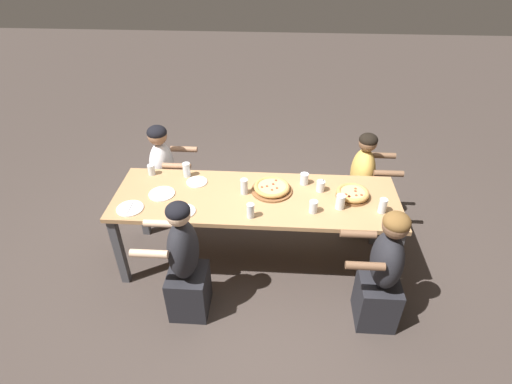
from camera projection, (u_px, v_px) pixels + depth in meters
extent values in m
plane|color=#423833|center=(256.00, 260.00, 3.99)|extent=(18.00, 18.00, 0.00)
cube|color=tan|center=(256.00, 198.00, 3.55)|extent=(2.53, 0.80, 0.04)
cube|color=#4C4C51|center=(119.00, 251.00, 3.56)|extent=(0.07, 0.07, 0.74)
cube|color=#4C4C51|center=(393.00, 264.00, 3.44)|extent=(0.07, 0.07, 0.74)
cube|color=#4C4C51|center=(142.00, 205.00, 4.11)|extent=(0.07, 0.07, 0.74)
cube|color=#4C4C51|center=(378.00, 214.00, 3.99)|extent=(0.07, 0.07, 0.74)
cylinder|color=brown|center=(352.00, 196.00, 3.53)|extent=(0.29, 0.29, 0.02)
torus|color=tan|center=(353.00, 193.00, 3.50)|extent=(0.29, 0.29, 0.04)
cylinder|color=#E5C675|center=(353.00, 194.00, 3.51)|extent=(0.23, 0.23, 0.04)
cylinder|color=#C6422D|center=(349.00, 196.00, 3.44)|extent=(0.02, 0.02, 0.01)
cylinder|color=#C6422D|center=(355.00, 189.00, 3.53)|extent=(0.02, 0.02, 0.01)
cylinder|color=#C6422D|center=(356.00, 195.00, 3.45)|extent=(0.02, 0.02, 0.01)
cylinder|color=#C6422D|center=(362.00, 195.00, 3.45)|extent=(0.02, 0.02, 0.01)
cylinder|color=#C6422D|center=(355.00, 191.00, 3.50)|extent=(0.02, 0.02, 0.01)
cylinder|color=#C6422D|center=(349.00, 196.00, 3.44)|extent=(0.02, 0.02, 0.01)
cylinder|color=#C6422D|center=(346.00, 195.00, 3.46)|extent=(0.02, 0.02, 0.01)
cylinder|color=brown|center=(272.00, 190.00, 3.60)|extent=(0.37, 0.37, 0.02)
torus|color=tan|center=(272.00, 187.00, 3.58)|extent=(0.32, 0.32, 0.04)
cylinder|color=#E5C675|center=(272.00, 188.00, 3.58)|extent=(0.27, 0.27, 0.04)
cylinder|color=#C6422D|center=(262.00, 187.00, 3.56)|extent=(0.02, 0.02, 0.01)
cylinder|color=#C6422D|center=(277.00, 188.00, 3.55)|extent=(0.02, 0.02, 0.01)
cylinder|color=#C6422D|center=(273.00, 184.00, 3.60)|extent=(0.02, 0.02, 0.01)
cylinder|color=#C6422D|center=(272.00, 190.00, 3.52)|extent=(0.02, 0.02, 0.01)
cylinder|color=#C6422D|center=(276.00, 180.00, 3.65)|extent=(0.02, 0.02, 0.01)
cylinder|color=#C6422D|center=(267.00, 186.00, 3.57)|extent=(0.02, 0.02, 0.01)
cylinder|color=white|center=(184.00, 211.00, 3.35)|extent=(0.20, 0.20, 0.01)
cube|color=#B7B7BC|center=(183.00, 211.00, 3.35)|extent=(0.03, 0.14, 0.01)
cylinder|color=white|center=(162.00, 194.00, 3.56)|extent=(0.23, 0.23, 0.01)
cube|color=#B7B7BC|center=(162.00, 193.00, 3.56)|extent=(0.15, 0.09, 0.01)
cylinder|color=white|center=(197.00, 182.00, 3.71)|extent=(0.19, 0.19, 0.01)
cube|color=#B7B7BC|center=(197.00, 181.00, 3.71)|extent=(0.13, 0.03, 0.01)
cylinder|color=white|center=(130.00, 208.00, 3.39)|extent=(0.23, 0.23, 0.01)
cube|color=#B7B7BC|center=(130.00, 208.00, 3.38)|extent=(0.01, 0.16, 0.01)
cylinder|color=silver|center=(321.00, 186.00, 3.58)|extent=(0.08, 0.08, 0.10)
cylinder|color=#1EA8DB|center=(320.00, 187.00, 3.59)|extent=(0.07, 0.07, 0.07)
cylinder|color=black|center=(323.00, 185.00, 3.57)|extent=(0.00, 0.02, 0.13)
cylinder|color=silver|center=(304.00, 179.00, 3.67)|extent=(0.08, 0.08, 0.11)
cylinder|color=silver|center=(340.00, 202.00, 3.37)|extent=(0.08, 0.08, 0.13)
cylinder|color=silver|center=(313.00, 207.00, 3.33)|extent=(0.07, 0.07, 0.11)
cylinder|color=silver|center=(313.00, 209.00, 3.34)|extent=(0.06, 0.06, 0.06)
cylinder|color=silver|center=(187.00, 170.00, 3.77)|extent=(0.07, 0.07, 0.14)
cylinder|color=black|center=(187.00, 172.00, 3.78)|extent=(0.06, 0.06, 0.09)
cylinder|color=silver|center=(151.00, 170.00, 3.80)|extent=(0.07, 0.07, 0.10)
cylinder|color=black|center=(152.00, 171.00, 3.81)|extent=(0.06, 0.06, 0.07)
cylinder|color=silver|center=(250.00, 211.00, 3.27)|extent=(0.06, 0.06, 0.13)
cylinder|color=black|center=(250.00, 212.00, 3.27)|extent=(0.06, 0.06, 0.10)
cylinder|color=silver|center=(244.00, 187.00, 3.54)|extent=(0.07, 0.07, 0.15)
cylinder|color=black|center=(244.00, 190.00, 3.56)|extent=(0.06, 0.06, 0.07)
cylinder|color=silver|center=(383.00, 206.00, 3.32)|extent=(0.07, 0.07, 0.13)
cylinder|color=silver|center=(382.00, 208.00, 3.33)|extent=(0.06, 0.06, 0.09)
cube|color=#232328|center=(189.00, 291.00, 3.39)|extent=(0.32, 0.34, 0.44)
ellipsoid|color=#232328|center=(183.00, 249.00, 3.11)|extent=(0.24, 0.36, 0.53)
sphere|color=beige|center=(178.00, 214.00, 2.90)|extent=(0.18, 0.18, 0.18)
ellipsoid|color=black|center=(178.00, 211.00, 2.89)|extent=(0.19, 0.19, 0.13)
cylinder|color=beige|center=(149.00, 254.00, 2.92)|extent=(0.28, 0.06, 0.06)
cylinder|color=beige|center=(161.00, 224.00, 3.19)|extent=(0.28, 0.06, 0.06)
cube|color=silver|center=(168.00, 201.00, 4.42)|extent=(0.32, 0.34, 0.44)
ellipsoid|color=silver|center=(162.00, 165.00, 4.15)|extent=(0.24, 0.36, 0.51)
sphere|color=#9E7051|center=(157.00, 135.00, 3.95)|extent=(0.19, 0.19, 0.19)
ellipsoid|color=black|center=(157.00, 132.00, 3.93)|extent=(0.20, 0.20, 0.14)
cylinder|color=#9E7051|center=(184.00, 149.00, 4.22)|extent=(0.28, 0.06, 0.06)
cylinder|color=#9E7051|center=(177.00, 166.00, 3.94)|extent=(0.28, 0.06, 0.06)
cube|color=gold|center=(356.00, 209.00, 4.32)|extent=(0.32, 0.34, 0.44)
ellipsoid|color=gold|center=(363.00, 172.00, 4.04)|extent=(0.24, 0.36, 0.51)
sphere|color=brown|center=(368.00, 143.00, 3.85)|extent=(0.18, 0.18, 0.18)
ellipsoid|color=black|center=(369.00, 140.00, 3.83)|extent=(0.18, 0.18, 0.12)
cylinder|color=brown|center=(382.00, 155.00, 4.11)|extent=(0.28, 0.06, 0.06)
cylinder|color=brown|center=(389.00, 173.00, 3.83)|extent=(0.28, 0.06, 0.06)
cube|color=#232328|center=(376.00, 300.00, 3.31)|extent=(0.32, 0.34, 0.44)
ellipsoid|color=#232328|center=(387.00, 260.00, 3.04)|extent=(0.24, 0.36, 0.50)
sphere|color=brown|center=(396.00, 226.00, 2.84)|extent=(0.20, 0.20, 0.20)
ellipsoid|color=brown|center=(397.00, 222.00, 2.82)|extent=(0.20, 0.20, 0.14)
cylinder|color=brown|center=(365.00, 266.00, 2.85)|extent=(0.28, 0.06, 0.06)
cylinder|color=brown|center=(358.00, 234.00, 3.13)|extent=(0.28, 0.06, 0.06)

